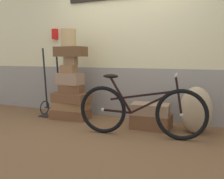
# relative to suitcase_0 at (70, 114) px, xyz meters

# --- Properties ---
(ground) EXTENTS (9.48, 5.20, 0.06)m
(ground) POSITION_rel_suitcase_0_xyz_m (0.85, -0.26, -0.11)
(ground) COLOR brown
(station_building) EXTENTS (7.48, 0.74, 2.94)m
(station_building) POSITION_rel_suitcase_0_xyz_m (0.86, 0.58, 1.39)
(station_building) COLOR gray
(station_building) RESTS_ON ground
(suitcase_0) EXTENTS (0.70, 0.44, 0.17)m
(suitcase_0) POSITION_rel_suitcase_0_xyz_m (0.00, 0.00, 0.00)
(suitcase_0) COLOR brown
(suitcase_0) RESTS_ON ground
(suitcase_1) EXTENTS (0.62, 0.38, 0.14)m
(suitcase_1) POSITION_rel_suitcase_0_xyz_m (0.01, 0.00, 0.15)
(suitcase_1) COLOR olive
(suitcase_1) RESTS_ON suitcase_0
(suitcase_2) EXTENTS (0.66, 0.41, 0.16)m
(suitcase_2) POSITION_rel_suitcase_0_xyz_m (0.04, -0.01, 0.30)
(suitcase_2) COLOR brown
(suitcase_2) RESTS_ON suitcase_1
(suitcase_3) EXTENTS (0.42, 0.30, 0.14)m
(suitcase_3) POSITION_rel_suitcase_0_xyz_m (0.03, -0.00, 0.46)
(suitcase_3) COLOR brown
(suitcase_3) RESTS_ON suitcase_2
(suitcase_4) EXTENTS (0.47, 0.28, 0.20)m
(suitcase_4) POSITION_rel_suitcase_0_xyz_m (0.01, -0.00, 0.63)
(suitcase_4) COLOR #937051
(suitcase_4) RESTS_ON suitcase_3
(suitcase_5) EXTENTS (0.27, 0.17, 0.14)m
(suitcase_5) POSITION_rel_suitcase_0_xyz_m (-0.00, -0.03, 0.80)
(suitcase_5) COLOR olive
(suitcase_5) RESTS_ON suitcase_4
(suitcase_6) EXTENTS (0.22, 0.15, 0.15)m
(suitcase_6) POSITION_rel_suitcase_0_xyz_m (0.03, 0.01, 0.94)
(suitcase_6) COLOR #9E754C
(suitcase_6) RESTS_ON suitcase_5
(suitcase_7) EXTENTS (0.52, 0.30, 0.17)m
(suitcase_7) POSITION_rel_suitcase_0_xyz_m (0.04, -0.02, 1.10)
(suitcase_7) COLOR brown
(suitcase_7) RESTS_ON suitcase_6
(suitcase_8) EXTENTS (0.59, 0.39, 0.22)m
(suitcase_8) POSITION_rel_suitcase_0_xyz_m (1.49, -0.01, 0.03)
(suitcase_8) COLOR brown
(suitcase_8) RESTS_ON ground
(suitcase_9) EXTENTS (0.61, 0.41, 0.17)m
(suitcase_9) POSITION_rel_suitcase_0_xyz_m (1.47, -0.01, 0.22)
(suitcase_9) COLOR #937051
(suitcase_9) RESTS_ON suitcase_8
(wicker_basket) EXTENTS (0.26, 0.26, 0.30)m
(wicker_basket) POSITION_rel_suitcase_0_xyz_m (0.01, -0.02, 1.33)
(wicker_basket) COLOR tan
(wicker_basket) RESTS_ON suitcase_7
(luggage_trolley) EXTENTS (0.38, 0.35, 1.26)m
(luggage_trolley) POSITION_rel_suitcase_0_xyz_m (-0.46, 0.07, 0.22)
(luggage_trolley) COLOR black
(luggage_trolley) RESTS_ON ground
(burlap_sack) EXTENTS (0.45, 0.38, 0.67)m
(burlap_sack) POSITION_rel_suitcase_0_xyz_m (2.13, 0.02, 0.25)
(burlap_sack) COLOR tan
(burlap_sack) RESTS_ON ground
(bicycle) EXTENTS (1.77, 0.46, 0.87)m
(bicycle) POSITION_rel_suitcase_0_xyz_m (1.45, -0.47, 0.28)
(bicycle) COLOR black
(bicycle) RESTS_ON ground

